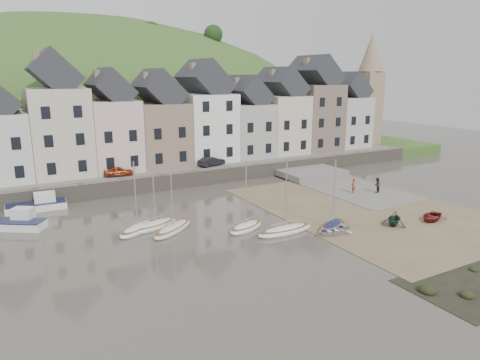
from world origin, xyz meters
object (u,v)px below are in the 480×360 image
rowboat_green (394,218)px  person_red (353,186)px  car_right (211,161)px  rowboat_red (432,217)px  car_left (119,171)px  sailboat_0 (137,229)px  rowboat_white (333,229)px  person_dark (377,185)px

rowboat_green → person_red: (4.28, 9.67, 0.26)m
car_right → rowboat_red: bearing=-171.0°
rowboat_green → rowboat_red: size_ratio=0.80×
car_right → car_left: bearing=76.5°
sailboat_0 → person_red: bearing=0.4°
rowboat_white → rowboat_red: size_ratio=1.07×
rowboat_white → car_left: bearing=-158.2°
person_red → car_right: 18.02m
person_dark → rowboat_red: bearing=52.8°
person_red → car_right: car_right is taller
rowboat_white → rowboat_green: bearing=73.9°
car_left → sailboat_0: bearing=177.4°
rowboat_green → person_dark: bearing=112.4°
rowboat_white → person_dark: 14.75m
rowboat_green → car_left: 30.27m
rowboat_green → sailboat_0: bearing=-144.5°
car_left → car_right: size_ratio=0.89×
rowboat_green → person_red: size_ratio=1.45×
car_right → person_red: bearing=-157.9°
car_right → rowboat_white: bearing=166.9°
sailboat_0 → person_dark: bearing=-2.1°
sailboat_0 → rowboat_green: 22.30m
car_right → person_dark: bearing=-154.2°
rowboat_white → person_dark: size_ratio=1.89×
rowboat_red → person_dark: bearing=143.5°
sailboat_0 → person_dark: sailboat_0 is taller
rowboat_red → person_dark: size_ratio=1.76×
person_dark → car_left: size_ratio=0.53×
person_dark → person_red: bearing=-46.8°
car_left → car_right: (11.81, 0.00, 0.05)m
person_red → car_left: car_left is taller
sailboat_0 → rowboat_white: size_ratio=1.94×
sailboat_0 → rowboat_green: sailboat_0 is taller
sailboat_0 → car_left: bearing=81.7°
rowboat_red → person_dark: 9.55m
car_left → rowboat_white: bearing=-146.9°
rowboat_green → car_right: bearing=165.0°
sailboat_0 → rowboat_white: 16.45m
rowboat_green → car_right: size_ratio=0.67×
rowboat_green → car_left: bearing=-172.7°
sailboat_0 → rowboat_green: bearing=-25.2°
rowboat_green → person_red: person_red is taller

